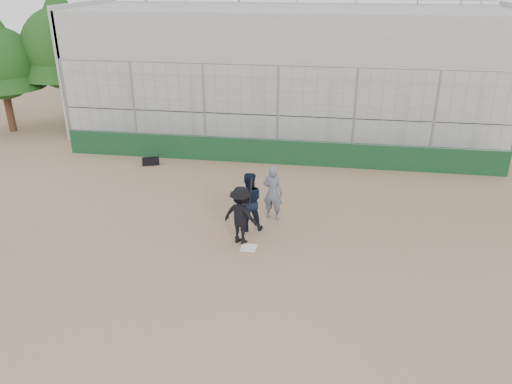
# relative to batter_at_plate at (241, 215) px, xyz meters

# --- Properties ---
(ground) EXTENTS (90.00, 90.00, 0.00)m
(ground) POSITION_rel_batter_at_plate_xyz_m (0.26, -0.32, -0.88)
(ground) COLOR brown
(ground) RESTS_ON ground
(home_plate) EXTENTS (0.44, 0.44, 0.02)m
(home_plate) POSITION_rel_batter_at_plate_xyz_m (0.26, -0.32, -0.87)
(home_plate) COLOR white
(home_plate) RESTS_ON ground
(backstop) EXTENTS (18.10, 0.25, 4.04)m
(backstop) POSITION_rel_batter_at_plate_xyz_m (0.26, 6.68, 0.08)
(backstop) COLOR #10331A
(backstop) RESTS_ON ground
(bleachers) EXTENTS (20.25, 6.70, 6.98)m
(bleachers) POSITION_rel_batter_at_plate_xyz_m (0.26, 11.63, 2.05)
(bleachers) COLOR #949494
(bleachers) RESTS_ON ground
(tree_left) EXTENTS (4.48, 4.48, 7.00)m
(tree_left) POSITION_rel_batter_at_plate_xyz_m (-10.74, 10.68, 3.51)
(tree_left) COLOR #372714
(tree_left) RESTS_ON ground
(batter_at_plate) EXTENTS (1.28, 0.99, 1.90)m
(batter_at_plate) POSITION_rel_batter_at_plate_xyz_m (0.00, 0.00, 0.00)
(batter_at_plate) COLOR black
(batter_at_plate) RESTS_ON ground
(catcher_crouched) EXTENTS (1.10, 0.98, 1.26)m
(catcher_crouched) POSITION_rel_batter_at_plate_xyz_m (0.08, 0.77, -0.25)
(catcher_crouched) COLOR black
(catcher_crouched) RESTS_ON ground
(umpire) EXTENTS (0.74, 0.57, 1.62)m
(umpire) POSITION_rel_batter_at_plate_xyz_m (0.71, 1.66, -0.07)
(umpire) COLOR #545D6B
(umpire) RESTS_ON ground
(equipment_bag) EXTENTS (0.74, 0.51, 0.33)m
(equipment_bag) POSITION_rel_batter_at_plate_xyz_m (-4.83, 5.71, -0.73)
(equipment_bag) COLOR black
(equipment_bag) RESTS_ON ground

